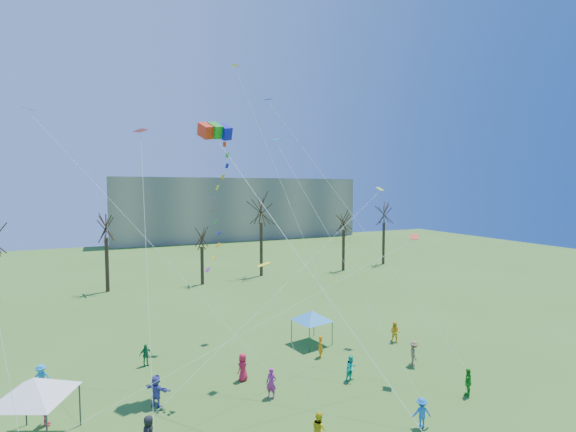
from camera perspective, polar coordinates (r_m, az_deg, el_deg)
name	(u,v)px	position (r m, az deg, el deg)	size (l,w,h in m)	color
distant_building	(238,208)	(102.18, -7.19, 1.10)	(60.00, 14.00, 15.00)	gray
bare_tree_row	(212,227)	(54.43, -10.75, -1.49)	(70.39, 7.83, 11.98)	black
big_box_kite	(223,208)	(25.16, -9.25, 1.16)	(3.62, 8.21, 20.16)	red
canopy_tent_white	(34,387)	(24.72, -32.39, -19.90)	(4.01, 4.01, 3.31)	#3F3F44
canopy_tent_blue	(312,316)	(33.35, 3.40, -13.97)	(3.55, 3.55, 2.70)	#3F3F44
festival_crowd	(242,391)	(25.43, -6.49, -23.44)	(26.22, 14.50, 1.85)	red
small_kites_aloft	(231,176)	(27.55, -8.07, 5.62)	(26.81, 19.40, 30.99)	orange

